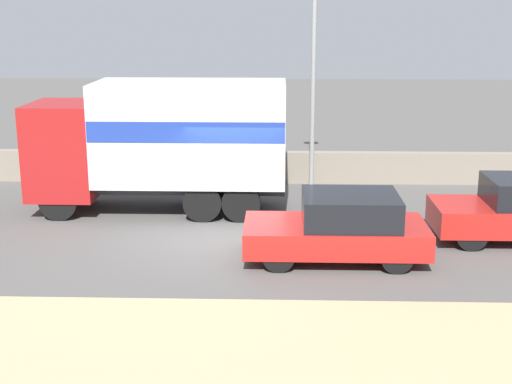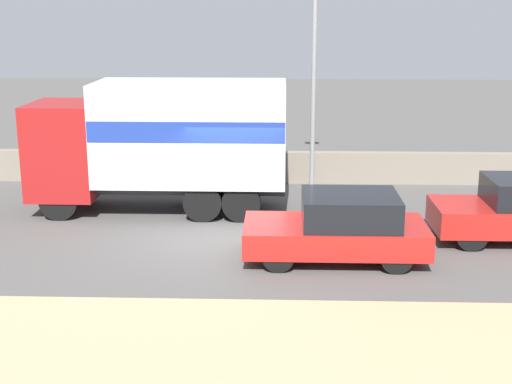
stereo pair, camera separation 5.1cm
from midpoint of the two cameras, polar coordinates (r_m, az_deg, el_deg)
The scene contains 6 objects.
ground_plane at distance 17.21m, azimuth -1.84°, elevation -3.70°, with size 80.00×80.00×0.00m, color #514F4C.
dirt_shoulder_foreground at distance 11.68m, azimuth -3.83°, elevation -12.81°, with size 60.00×4.35×0.04m.
stone_wall_backdrop at distance 22.61m, azimuth -0.89°, elevation 2.03°, with size 60.00×0.35×0.99m.
street_lamp at distance 21.42m, azimuth 4.78°, elevation 12.48°, with size 0.56×0.28×8.15m.
box_truck at distance 19.21m, azimuth -7.17°, elevation 4.29°, with size 6.79×2.35×3.51m.
car_hatchback at distance 15.68m, azimuth 6.82°, elevation -2.82°, with size 3.98×1.89×1.48m.
Camera 2 is at (1.15, -16.32, 5.37)m, focal length 50.00 mm.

